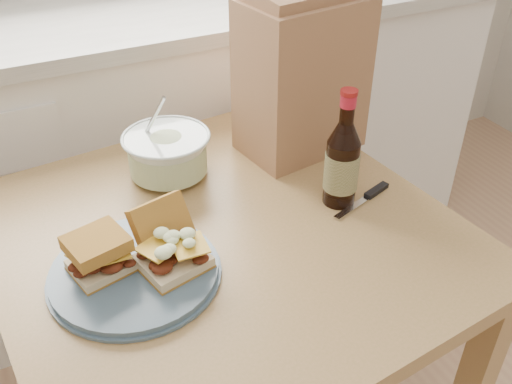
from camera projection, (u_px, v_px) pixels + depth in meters
name	position (u px, v px, depth m)	size (l,w,h in m)	color
cabinet_run	(130.00, 151.00, 1.89)	(2.50, 0.64, 0.94)	white
dining_table	(225.00, 269.00, 1.20)	(0.96, 0.96, 0.73)	#AD8052
plate	(135.00, 272.00, 1.02)	(0.30, 0.30, 0.02)	#465D71
sandwich_left	(99.00, 254.00, 0.99)	(0.12, 0.11, 0.07)	#CCB690
sandwich_right	(169.00, 244.00, 1.02)	(0.13, 0.18, 0.10)	#CCB690
coleslaw_bowl	(168.00, 156.00, 1.27)	(0.20, 0.20, 0.20)	white
beer_bottle	(342.00, 162.00, 1.16)	(0.07, 0.07, 0.26)	black
knife	(370.00, 195.00, 1.23)	(0.17, 0.07, 0.01)	silver
paper_bag	(302.00, 77.00, 1.31)	(0.28, 0.18, 0.36)	#A3724F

